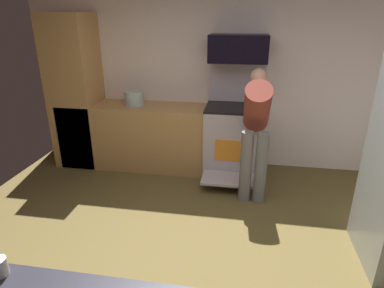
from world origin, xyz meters
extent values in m
cube|color=brown|center=(0.00, 0.00, -0.01)|extent=(5.20, 4.80, 0.02)
cube|color=silver|center=(0.00, 2.34, 1.30)|extent=(5.20, 0.12, 2.60)
cube|color=tan|center=(-0.90, 1.98, 0.45)|extent=(2.40, 0.60, 0.90)
cube|color=tan|center=(-1.90, 1.98, 1.05)|extent=(0.60, 0.60, 2.10)
cube|color=#C0B6BD|center=(0.34, 1.96, 0.46)|extent=(0.76, 0.64, 0.92)
cube|color=black|center=(0.34, 1.96, 0.94)|extent=(0.76, 0.64, 0.03)
cube|color=#C0B6BD|center=(0.34, 2.25, 1.23)|extent=(0.76, 0.06, 0.55)
cube|color=orange|center=(0.34, 1.63, 0.45)|extent=(0.44, 0.01, 0.28)
cube|color=#C0B6BD|center=(0.34, 1.45, 0.14)|extent=(0.72, 0.38, 0.03)
cube|color=black|center=(0.34, 2.06, 1.67)|extent=(0.74, 0.38, 0.34)
cylinder|color=slate|center=(0.52, 1.23, 0.43)|extent=(0.14, 0.14, 0.86)
cylinder|color=slate|center=(0.69, 1.23, 0.43)|extent=(0.14, 0.14, 0.86)
cylinder|color=#9B4136|center=(0.61, 1.44, 1.09)|extent=(0.30, 0.64, 0.67)
sphere|color=tan|center=(0.61, 1.70, 1.39)|extent=(0.20, 0.20, 0.20)
cylinder|color=#ADC1BC|center=(-1.04, 1.98, 1.00)|extent=(0.26, 0.26, 0.20)
camera|label=1|loc=(0.47, -2.25, 2.08)|focal=30.66mm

